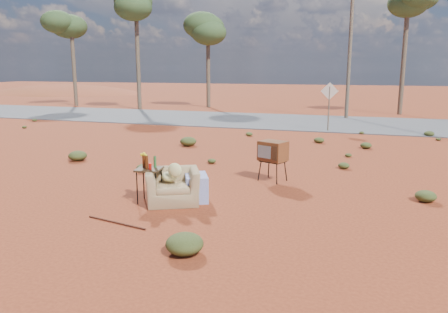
% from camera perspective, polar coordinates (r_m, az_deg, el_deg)
% --- Properties ---
extents(ground, '(140.00, 140.00, 0.00)m').
position_cam_1_polar(ground, '(9.12, -3.37, -6.41)').
color(ground, '#933A1D').
rests_on(ground, ground).
extents(highway, '(140.00, 7.00, 0.04)m').
position_cam_1_polar(highway, '(23.44, 10.42, 4.46)').
color(highway, '#565659').
rests_on(highway, ground).
extents(dirt_mound, '(26.00, 18.00, 2.00)m').
position_cam_1_polar(dirt_mound, '(53.68, -20.00, 7.78)').
color(dirt_mound, '#943B23').
rests_on(dirt_mound, ground).
extents(armchair, '(1.43, 1.31, 0.96)m').
position_cam_1_polar(armchair, '(9.27, -6.17, -3.28)').
color(armchair, '#997C53').
rests_on(armchair, ground).
extents(tv_unit, '(0.77, 0.70, 1.02)m').
position_cam_1_polar(tv_unit, '(10.95, 6.40, 0.65)').
color(tv_unit, black).
rests_on(tv_unit, ground).
extents(side_table, '(0.58, 0.58, 1.02)m').
position_cam_1_polar(side_table, '(9.34, -9.91, -1.33)').
color(side_table, '#372514').
rests_on(side_table, ground).
extents(rusty_bar, '(1.35, 0.30, 0.04)m').
position_cam_1_polar(rusty_bar, '(8.33, -13.88, -8.37)').
color(rusty_bar, '#522015').
rests_on(rusty_bar, ground).
extents(road_sign, '(0.78, 0.06, 2.19)m').
position_cam_1_polar(road_sign, '(20.17, 13.58, 7.45)').
color(road_sign, brown).
rests_on(road_sign, ground).
extents(eucalyptus_far_left, '(3.20, 3.20, 7.10)m').
position_cam_1_polar(eucalyptus_far_left, '(35.33, -19.35, 15.93)').
color(eucalyptus_far_left, brown).
rests_on(eucalyptus_far_left, ground).
extents(eucalyptus_left, '(3.20, 3.20, 8.10)m').
position_cam_1_polar(eucalyptus_left, '(31.33, -11.44, 18.79)').
color(eucalyptus_left, brown).
rests_on(eucalyptus_left, ground).
extents(eucalyptus_near_left, '(3.20, 3.20, 6.60)m').
position_cam_1_polar(eucalyptus_near_left, '(32.20, -2.11, 16.16)').
color(eucalyptus_near_left, brown).
rests_on(eucalyptus_near_left, ground).
extents(eucalyptus_center, '(3.20, 3.20, 7.60)m').
position_cam_1_polar(eucalyptus_center, '(29.33, 22.90, 17.70)').
color(eucalyptus_center, brown).
rests_on(eucalyptus_center, ground).
extents(utility_pole_center, '(1.40, 0.20, 8.00)m').
position_cam_1_polar(utility_pole_center, '(25.62, 16.16, 14.03)').
color(utility_pole_center, brown).
rests_on(utility_pole_center, ground).
extents(scrub_patch, '(17.49, 8.07, 0.33)m').
position_cam_1_polar(scrub_patch, '(13.38, 0.36, -0.00)').
color(scrub_patch, '#404E22').
rests_on(scrub_patch, ground).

